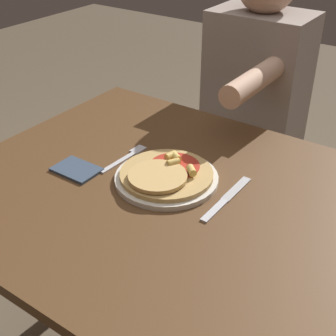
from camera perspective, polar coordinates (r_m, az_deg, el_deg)
The scene contains 7 objects.
dining_table at distance 1.26m, azimuth -1.05°, elevation -6.91°, with size 1.04×0.90×0.78m.
plate at distance 1.20m, azimuth -0.00°, elevation -1.34°, with size 0.27×0.27×0.01m.
pizza at distance 1.19m, azimuth -0.12°, elevation -0.73°, with size 0.24×0.24×0.04m.
fork at distance 1.31m, azimuth -5.08°, elevation 1.33°, with size 0.03×0.18×0.00m.
knife at distance 1.14m, azimuth 7.07°, elevation -3.78°, with size 0.02×0.22×0.00m.
napkin at distance 1.27m, azimuth -11.09°, elevation -0.19°, with size 0.12×0.09×0.01m.
person_diner at distance 1.77m, azimuth 10.49°, elevation 7.67°, with size 0.34×0.52×1.25m.
Camera 1 is at (0.58, -0.79, 1.44)m, focal length 50.00 mm.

